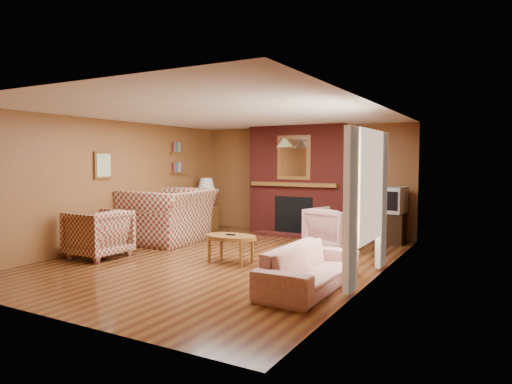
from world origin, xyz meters
The scene contains 20 objects.
floor centered at (0.00, 0.00, 0.00)m, with size 6.50×6.50×0.00m, color #411B0E.
ceiling centered at (0.00, 0.00, 2.40)m, with size 6.50×6.50×0.00m, color silver.
wall_back centered at (0.00, 3.25, 1.20)m, with size 6.50×6.50×0.00m, color brown.
wall_front centered at (0.00, -3.25, 1.20)m, with size 6.50×6.50×0.00m, color brown.
wall_left centered at (-2.50, 0.00, 1.20)m, with size 6.50×6.50×0.00m, color brown.
wall_right centered at (2.50, 0.00, 1.20)m, with size 6.50×6.50×0.00m, color brown.
fireplace centered at (0.00, 2.98, 1.18)m, with size 2.20×0.82×2.40m.
window_right centered at (2.45, -0.20, 1.13)m, with size 0.10×1.85×2.00m.
bookshelf centered at (-2.44, 1.90, 1.67)m, with size 0.09×0.55×0.71m.
botanical_print centered at (-2.47, -0.30, 1.55)m, with size 0.05×0.40×0.50m.
pendant_light centered at (0.00, 2.30, 2.00)m, with size 0.36×0.36×0.48m.
plaid_loveseat centered at (-1.85, 0.80, 0.53)m, with size 1.63×1.42×1.06m, color maroon.
plaid_armchair centered at (-1.95, -0.91, 0.40)m, with size 0.86×0.89×0.81m, color maroon.
floral_sofa centered at (1.90, -0.90, 0.27)m, with size 1.85×0.72×0.54m, color tan.
floral_armchair centered at (1.28, 1.71, 0.38)m, with size 0.82×0.85×0.77m, color tan.
coffee_table centered at (0.25, -0.19, 0.39)m, with size 0.88×0.55×0.47m.
side_table centered at (-2.10, 2.45, 0.28)m, with size 0.42×0.42×0.55m, color brown.
table_lamp centered at (-2.10, 2.45, 0.93)m, with size 0.41×0.41×0.67m.
tv_stand centered at (2.05, 2.80, 0.31)m, with size 0.56×0.51×0.61m, color black.
crt_tv centered at (2.05, 2.79, 0.87)m, with size 0.61×0.60×0.51m.
Camera 1 is at (4.11, -6.26, 1.64)m, focal length 32.00 mm.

